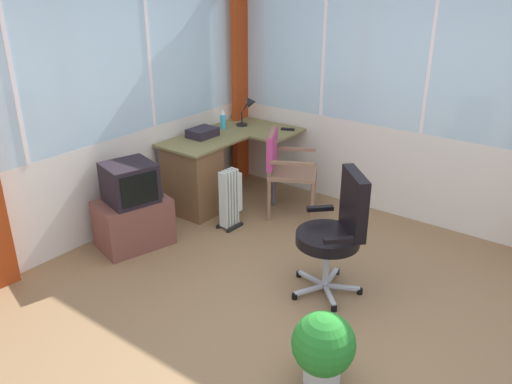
# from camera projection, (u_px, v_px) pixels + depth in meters

# --- Properties ---
(ground) EXTENTS (5.17, 5.50, 0.06)m
(ground) POSITION_uv_depth(u_px,v_px,m) (302.00, 320.00, 3.92)
(ground) COLOR olive
(north_window_panel) EXTENTS (4.17, 0.07, 2.62)m
(north_window_panel) POSITION_uv_depth(u_px,v_px,m) (91.00, 102.00, 4.65)
(north_window_panel) COLOR silver
(north_window_panel) RESTS_ON ground
(east_window_panel) EXTENTS (0.07, 4.50, 2.62)m
(east_window_panel) POSITION_uv_depth(u_px,v_px,m) (427.00, 94.00, 4.94)
(east_window_panel) COLOR silver
(east_window_panel) RESTS_ON ground
(curtain_corner) EXTENTS (0.33, 0.11, 2.52)m
(curtain_corner) POSITION_uv_depth(u_px,v_px,m) (241.00, 75.00, 6.05)
(curtain_corner) COLOR #A73813
(curtain_corner) RESTS_ON ground
(desk) EXTENTS (1.44, 0.94, 0.75)m
(desk) POSITION_uv_depth(u_px,v_px,m) (198.00, 174.00, 5.49)
(desk) COLOR olive
(desk) RESTS_ON ground
(desk_lamp) EXTENTS (0.24, 0.21, 0.32)m
(desk_lamp) POSITION_uv_depth(u_px,v_px,m) (250.00, 107.00, 5.89)
(desk_lamp) COLOR black
(desk_lamp) RESTS_ON desk
(tv_remote) EXTENTS (0.10, 0.15, 0.02)m
(tv_remote) POSITION_uv_depth(u_px,v_px,m) (288.00, 129.00, 5.77)
(tv_remote) COLOR black
(tv_remote) RESTS_ON desk
(spray_bottle) EXTENTS (0.06, 0.06, 0.22)m
(spray_bottle) POSITION_uv_depth(u_px,v_px,m) (223.00, 119.00, 5.80)
(spray_bottle) COLOR #40B1D9
(spray_bottle) RESTS_ON desk
(paper_tray) EXTENTS (0.30, 0.23, 0.09)m
(paper_tray) POSITION_uv_depth(u_px,v_px,m) (202.00, 133.00, 5.54)
(paper_tray) COLOR #261E2A
(paper_tray) RESTS_ON desk
(wooden_armchair) EXTENTS (0.65, 0.65, 0.89)m
(wooden_armchair) POSITION_uv_depth(u_px,v_px,m) (282.00, 162.00, 5.35)
(wooden_armchair) COLOR #866149
(wooden_armchair) RESTS_ON ground
(office_chair) EXTENTS (0.60, 0.61, 1.01)m
(office_chair) POSITION_uv_depth(u_px,v_px,m) (338.00, 226.00, 4.01)
(office_chair) COLOR #B7B7BF
(office_chair) RESTS_ON ground
(tv_on_stand) EXTENTS (0.73, 0.59, 0.81)m
(tv_on_stand) POSITION_uv_depth(u_px,v_px,m) (133.00, 210.00, 4.79)
(tv_on_stand) COLOR brown
(tv_on_stand) RESTS_ON ground
(space_heater) EXTENTS (0.27, 0.18, 0.61)m
(space_heater) POSITION_uv_depth(u_px,v_px,m) (231.00, 198.00, 5.16)
(space_heater) COLOR silver
(space_heater) RESTS_ON ground
(potted_plant) EXTENTS (0.40, 0.40, 0.49)m
(potted_plant) POSITION_uv_depth(u_px,v_px,m) (323.00, 347.00, 3.19)
(potted_plant) COLOR silver
(potted_plant) RESTS_ON ground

